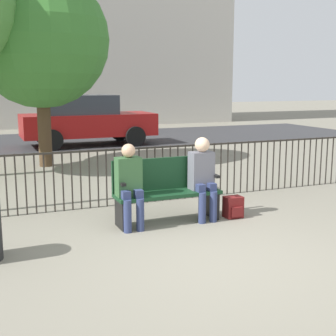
{
  "coord_description": "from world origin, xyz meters",
  "views": [
    {
      "loc": [
        -2.5,
        -4.4,
        1.98
      ],
      "look_at": [
        0.0,
        1.62,
        0.8
      ],
      "focal_mm": 50.0,
      "sensor_mm": 36.0,
      "label": 1
    }
  ],
  "objects_px": {
    "backpack": "(233,207)",
    "tree_1": "(40,40)",
    "park_bench": "(166,188)",
    "seated_person_0": "(130,182)",
    "seated_person_1": "(203,174)",
    "parked_car_0": "(85,119)"
  },
  "relations": [
    {
      "from": "backpack",
      "to": "tree_1",
      "type": "distance_m",
      "value": 6.58
    },
    {
      "from": "park_bench",
      "to": "seated_person_0",
      "type": "relative_size",
      "value": 1.31
    },
    {
      "from": "seated_person_0",
      "to": "backpack",
      "type": "height_order",
      "value": "seated_person_0"
    },
    {
      "from": "seated_person_1",
      "to": "tree_1",
      "type": "height_order",
      "value": "tree_1"
    },
    {
      "from": "seated_person_1",
      "to": "backpack",
      "type": "distance_m",
      "value": 0.72
    },
    {
      "from": "seated_person_0",
      "to": "seated_person_1",
      "type": "xyz_separation_m",
      "value": [
        1.12,
        0.0,
        0.03
      ]
    },
    {
      "from": "tree_1",
      "to": "seated_person_1",
      "type": "bearing_deg",
      "value": -75.06
    },
    {
      "from": "parked_car_0",
      "to": "tree_1",
      "type": "bearing_deg",
      "value": -117.14
    },
    {
      "from": "seated_person_0",
      "to": "tree_1",
      "type": "distance_m",
      "value": 6.0
    },
    {
      "from": "park_bench",
      "to": "seated_person_0",
      "type": "bearing_deg",
      "value": -167.76
    },
    {
      "from": "tree_1",
      "to": "parked_car_0",
      "type": "height_order",
      "value": "tree_1"
    },
    {
      "from": "parked_car_0",
      "to": "seated_person_1",
      "type": "bearing_deg",
      "value": -91.88
    },
    {
      "from": "park_bench",
      "to": "seated_person_1",
      "type": "bearing_deg",
      "value": -13.42
    },
    {
      "from": "tree_1",
      "to": "seated_person_0",
      "type": "bearing_deg",
      "value": -86.33
    },
    {
      "from": "seated_person_0",
      "to": "backpack",
      "type": "xyz_separation_m",
      "value": [
        1.59,
        -0.09,
        -0.5
      ]
    },
    {
      "from": "seated_person_0",
      "to": "seated_person_1",
      "type": "height_order",
      "value": "seated_person_1"
    },
    {
      "from": "tree_1",
      "to": "parked_car_0",
      "type": "bearing_deg",
      "value": 62.86
    },
    {
      "from": "park_bench",
      "to": "backpack",
      "type": "xyz_separation_m",
      "value": [
        1.0,
        -0.22,
        -0.33
      ]
    },
    {
      "from": "seated_person_0",
      "to": "tree_1",
      "type": "height_order",
      "value": "tree_1"
    },
    {
      "from": "tree_1",
      "to": "parked_car_0",
      "type": "distance_m",
      "value": 4.42
    },
    {
      "from": "seated_person_1",
      "to": "parked_car_0",
      "type": "xyz_separation_m",
      "value": [
        0.29,
        8.96,
        0.16
      ]
    },
    {
      "from": "backpack",
      "to": "parked_car_0",
      "type": "distance_m",
      "value": 9.08
    }
  ]
}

